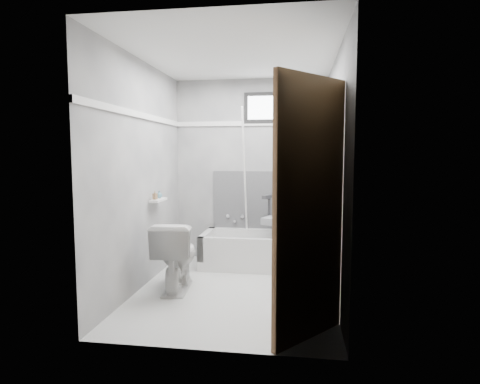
% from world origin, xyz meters
% --- Properties ---
extents(floor, '(2.60, 2.60, 0.00)m').
position_xyz_m(floor, '(0.00, 0.00, 0.00)').
color(floor, white).
rests_on(floor, ground).
extents(ceiling, '(2.60, 2.60, 0.00)m').
position_xyz_m(ceiling, '(0.00, 0.00, 2.40)').
color(ceiling, silver).
rests_on(ceiling, floor).
extents(wall_back, '(2.00, 0.02, 2.40)m').
position_xyz_m(wall_back, '(0.00, 1.30, 1.20)').
color(wall_back, slate).
rests_on(wall_back, floor).
extents(wall_front, '(2.00, 0.02, 2.40)m').
position_xyz_m(wall_front, '(0.00, -1.30, 1.20)').
color(wall_front, slate).
rests_on(wall_front, floor).
extents(wall_left, '(0.02, 2.60, 2.40)m').
position_xyz_m(wall_left, '(-1.00, 0.00, 1.20)').
color(wall_left, slate).
rests_on(wall_left, floor).
extents(wall_right, '(0.02, 2.60, 2.40)m').
position_xyz_m(wall_right, '(1.00, 0.00, 1.20)').
color(wall_right, slate).
rests_on(wall_right, floor).
extents(bathtub, '(1.50, 0.70, 0.42)m').
position_xyz_m(bathtub, '(0.19, 0.93, 0.21)').
color(bathtub, silver).
rests_on(bathtub, floor).
extents(office_chair, '(0.84, 0.84, 1.12)m').
position_xyz_m(office_chair, '(0.54, 0.96, 0.68)').
color(office_chair, slate).
rests_on(office_chair, bathtub).
extents(toilet, '(0.48, 0.77, 0.72)m').
position_xyz_m(toilet, '(-0.62, -0.05, 0.36)').
color(toilet, silver).
rests_on(toilet, floor).
extents(door, '(0.78, 0.78, 2.00)m').
position_xyz_m(door, '(0.98, -1.28, 1.00)').
color(door, brown).
rests_on(door, floor).
extents(window, '(0.66, 0.04, 0.40)m').
position_xyz_m(window, '(0.25, 1.29, 2.02)').
color(window, black).
rests_on(window, wall_back).
extents(backerboard, '(1.50, 0.02, 0.78)m').
position_xyz_m(backerboard, '(0.25, 1.29, 0.80)').
color(backerboard, '#4C4C4F').
rests_on(backerboard, wall_back).
extents(trim_back, '(2.00, 0.02, 0.06)m').
position_xyz_m(trim_back, '(0.00, 1.29, 1.82)').
color(trim_back, white).
rests_on(trim_back, wall_back).
extents(trim_left, '(0.02, 2.60, 0.06)m').
position_xyz_m(trim_left, '(-0.99, 0.00, 1.82)').
color(trim_left, white).
rests_on(trim_left, wall_left).
extents(pole, '(0.02, 0.59, 1.87)m').
position_xyz_m(pole, '(-0.04, 1.06, 1.05)').
color(pole, white).
rests_on(pole, bathtub).
extents(shelf, '(0.10, 0.32, 0.02)m').
position_xyz_m(shelf, '(-0.93, 0.31, 0.90)').
color(shelf, white).
rests_on(shelf, wall_left).
extents(soap_bottle_a, '(0.05, 0.05, 0.10)m').
position_xyz_m(soap_bottle_a, '(-0.94, 0.23, 0.97)').
color(soap_bottle_a, olive).
rests_on(soap_bottle_a, shelf).
extents(soap_bottle_b, '(0.09, 0.09, 0.09)m').
position_xyz_m(soap_bottle_b, '(-0.94, 0.37, 0.96)').
color(soap_bottle_b, teal).
rests_on(soap_bottle_b, shelf).
extents(faucet, '(0.26, 0.10, 0.16)m').
position_xyz_m(faucet, '(-0.20, 1.27, 0.55)').
color(faucet, silver).
rests_on(faucet, wall_back).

